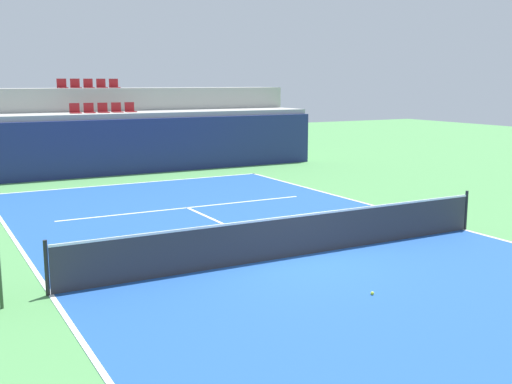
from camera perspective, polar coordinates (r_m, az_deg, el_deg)
ground_plane at (r=14.44m, az=3.54°, el=-5.94°), size 80.00×80.00×0.00m
court_surface at (r=14.44m, az=3.54°, el=-5.92°), size 11.00×24.00×0.01m
baseline_far at (r=25.12m, az=-11.18°, el=0.79°), size 11.00×0.10×0.00m
sideline_left at (r=12.53m, az=-18.30°, el=-8.92°), size 0.10×24.00×0.00m
sideline_right at (r=17.88m, az=18.50°, el=-3.28°), size 0.10×24.00×0.00m
service_line_far at (r=19.99m, az=-6.31°, el=-1.44°), size 8.26×0.10×0.00m
centre_service_line at (r=17.14m, az=-2.19°, el=-3.32°), size 0.10×6.40×0.00m
back_wall at (r=27.41m, az=-12.91°, el=3.99°), size 19.76×0.30×2.40m
stands_tier_lower at (r=28.69m, az=-13.67°, el=4.46°), size 19.76×2.40×2.63m
stands_tier_upper at (r=30.97m, az=-14.89°, el=5.78°), size 19.76×2.40×3.69m
seating_row_lower at (r=28.69m, az=-13.84°, el=7.33°), size 2.91×0.44×0.44m
seating_row_upper at (r=30.98m, az=-15.10°, el=9.43°), size 2.91×0.44×0.44m
tennis_net at (r=14.31m, az=3.57°, el=-3.98°), size 11.08×0.08×1.07m
tennis_ball_0 at (r=12.09m, az=10.62°, el=-9.11°), size 0.07×0.07×0.07m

